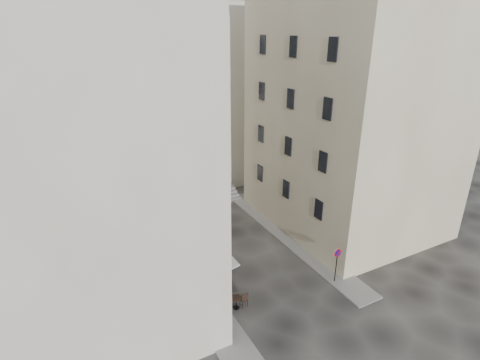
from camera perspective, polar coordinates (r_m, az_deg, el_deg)
ground at (r=26.69m, az=2.80°, el=-13.81°), size 90.00×90.00×0.00m
sidewalk_left at (r=28.19m, az=-9.55°, el=-11.80°), size 2.00×22.00×0.12m
sidewalk_right at (r=30.84m, az=7.27°, el=-8.44°), size 2.00×18.00×0.12m
building_left at (r=22.20m, az=-25.29°, el=6.08°), size 12.20×16.20×20.60m
building_right at (r=31.52m, az=16.72°, el=9.59°), size 12.20×14.20×18.60m
building_back at (r=39.40m, az=-12.66°, el=12.33°), size 18.20×10.20×18.60m
cafe_storefront at (r=24.85m, az=-7.14°, el=-11.72°), size 1.74×7.30×3.50m
stone_steps at (r=36.39m, az=-7.22°, el=-2.85°), size 9.00×3.15×0.80m
bollard_near at (r=24.46m, az=-2.81°, el=-16.10°), size 0.12×0.12×0.98m
bollard_mid at (r=27.08m, az=-6.01°, el=-11.97°), size 0.12×0.12×0.98m
bollard_far at (r=29.88m, az=-8.56°, el=-8.56°), size 0.12×0.12×0.98m
no_parking_sign at (r=25.44m, az=14.57°, el=-11.58°), size 0.59×0.11×2.59m
bistro_table_a at (r=23.50m, az=-0.63°, el=-17.98°), size 1.41×0.66×0.99m
bistro_table_b at (r=25.35m, az=-4.09°, el=-14.63°), size 1.39×0.65×0.98m
bistro_table_c at (r=26.64m, az=-5.35°, el=-12.70°), size 1.33×0.62×0.94m
bistro_table_d at (r=27.64m, az=-5.14°, el=-11.29°), size 1.31×0.61×0.92m
bistro_table_e at (r=29.26m, az=-8.31°, el=-9.51°), size 1.17×0.55×0.82m
pedestrian at (r=25.73m, az=-2.15°, el=-12.97°), size 0.72×0.58×1.72m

